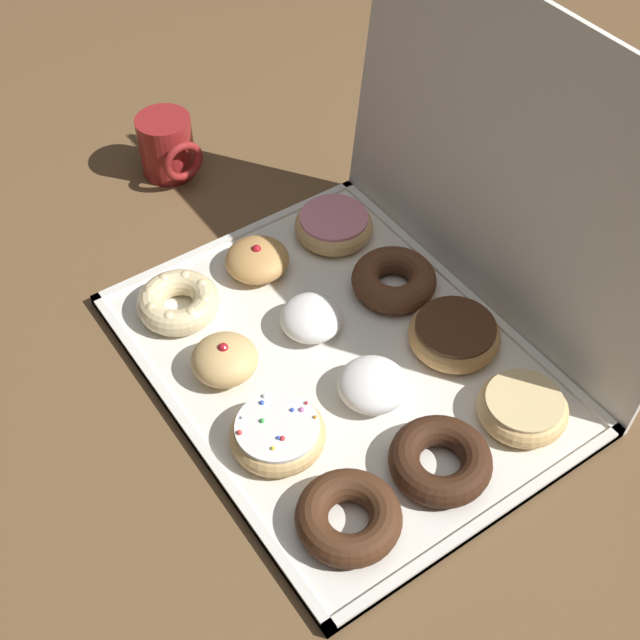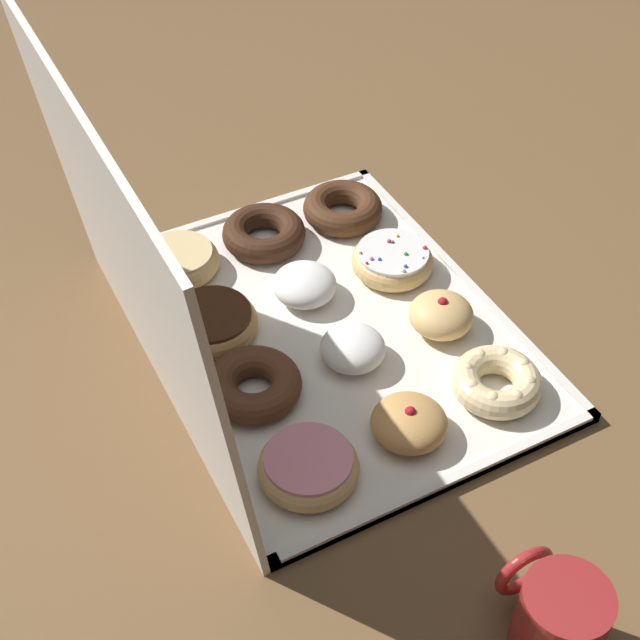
# 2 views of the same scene
# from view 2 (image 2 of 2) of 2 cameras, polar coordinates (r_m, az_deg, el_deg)

# --- Properties ---
(ground_plane) EXTENTS (3.00, 3.00, 0.00)m
(ground_plane) POSITION_cam_2_polar(r_m,az_deg,el_deg) (1.18, 0.51, -0.84)
(ground_plane) COLOR brown
(donut_box) EXTENTS (0.56, 0.43, 0.01)m
(donut_box) POSITION_cam_2_polar(r_m,az_deg,el_deg) (1.17, 0.51, -0.65)
(donut_box) COLOR silver
(donut_box) RESTS_ON ground
(box_lid_open) EXTENTS (0.56, 0.05, 0.42)m
(box_lid_open) POSITION_cam_2_polar(r_m,az_deg,el_deg) (0.97, -12.06, 3.18)
(box_lid_open) COLOR silver
(box_lid_open) RESTS_ON ground
(cruller_donut_0) EXTENTS (0.11, 0.11, 0.04)m
(cruller_donut_0) POSITION_cam_2_polar(r_m,az_deg,el_deg) (1.10, 11.14, -3.84)
(cruller_donut_0) COLOR beige
(cruller_donut_0) RESTS_ON donut_box
(jelly_filled_donut_1) EXTENTS (0.08, 0.08, 0.05)m
(jelly_filled_donut_1) POSITION_cam_2_polar(r_m,az_deg,el_deg) (1.16, 7.70, 0.33)
(jelly_filled_donut_1) COLOR #E5B770
(jelly_filled_donut_1) RESTS_ON donut_box
(sprinkle_donut_2) EXTENTS (0.11, 0.11, 0.04)m
(sprinkle_donut_2) POSITION_cam_2_polar(r_m,az_deg,el_deg) (1.24, 4.62, 3.82)
(sprinkle_donut_2) COLOR #E5B770
(sprinkle_donut_2) RESTS_ON donut_box
(chocolate_cake_ring_donut_3) EXTENTS (0.12, 0.12, 0.04)m
(chocolate_cake_ring_donut_3) POSITION_cam_2_polar(r_m,az_deg,el_deg) (1.33, 1.45, 7.12)
(chocolate_cake_ring_donut_3) COLOR #472816
(chocolate_cake_ring_donut_3) RESTS_ON donut_box
(jelly_filled_donut_4) EXTENTS (0.09, 0.09, 0.05)m
(jelly_filled_donut_4) POSITION_cam_2_polar(r_m,az_deg,el_deg) (1.04, 5.82, -6.45)
(jelly_filled_donut_4) COLOR tan
(jelly_filled_donut_4) RESTS_ON donut_box
(powdered_filled_donut_5) EXTENTS (0.08, 0.08, 0.04)m
(powdered_filled_donut_5) POSITION_cam_2_polar(r_m,az_deg,el_deg) (1.11, 2.13, -1.78)
(powdered_filled_donut_5) COLOR white
(powdered_filled_donut_5) RESTS_ON donut_box
(powdered_filled_donut_6) EXTENTS (0.09, 0.09, 0.04)m
(powdered_filled_donut_6) POSITION_cam_2_polar(r_m,az_deg,el_deg) (1.20, -1.03, 2.25)
(powdered_filled_donut_6) COLOR white
(powdered_filled_donut_6) RESTS_ON donut_box
(chocolate_cake_ring_donut_7) EXTENTS (0.12, 0.12, 0.04)m
(chocolate_cake_ring_donut_7) POSITION_cam_2_polar(r_m,az_deg,el_deg) (1.29, -3.74, 5.48)
(chocolate_cake_ring_donut_7) COLOR #381E11
(chocolate_cake_ring_donut_7) RESTS_ON donut_box
(pink_frosted_donut_8) EXTENTS (0.11, 0.11, 0.04)m
(pink_frosted_donut_8) POSITION_cam_2_polar(r_m,az_deg,el_deg) (1.00, -0.74, -9.28)
(pink_frosted_donut_8) COLOR #E5B770
(pink_frosted_donut_8) RESTS_ON donut_box
(chocolate_cake_ring_donut_9) EXTENTS (0.12, 0.12, 0.04)m
(chocolate_cake_ring_donut_9) POSITION_cam_2_polar(r_m,az_deg,el_deg) (1.08, -4.22, -4.11)
(chocolate_cake_ring_donut_9) COLOR #59331E
(chocolate_cake_ring_donut_9) RESTS_ON donut_box
(chocolate_frosted_donut_10) EXTENTS (0.12, 0.12, 0.04)m
(chocolate_frosted_donut_10) POSITION_cam_2_polar(r_m,az_deg,el_deg) (1.16, -6.88, -0.15)
(chocolate_frosted_donut_10) COLOR tan
(chocolate_frosted_donut_10) RESTS_ON donut_box
(glazed_ring_donut_11) EXTENTS (0.11, 0.11, 0.04)m
(glazed_ring_donut_11) POSITION_cam_2_polar(r_m,az_deg,el_deg) (1.25, -8.90, 3.76)
(glazed_ring_donut_11) COLOR #E5B770
(glazed_ring_donut_11) RESTS_ON donut_box
(coffee_mug) EXTENTS (0.10, 0.08, 0.10)m
(coffee_mug) POSITION_cam_2_polar(r_m,az_deg,el_deg) (0.91, 14.86, -17.79)
(coffee_mug) COLOR maroon
(coffee_mug) RESTS_ON ground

